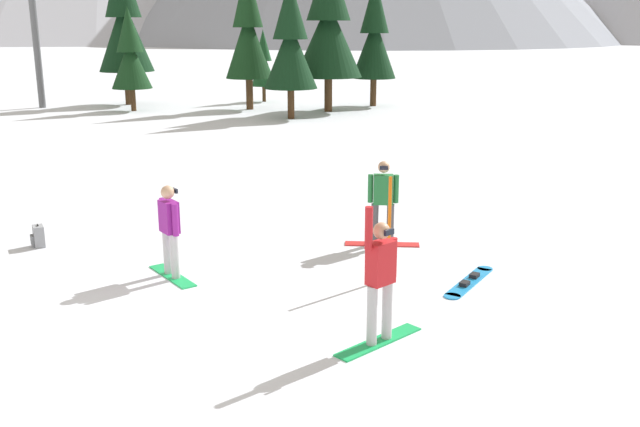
{
  "coord_description": "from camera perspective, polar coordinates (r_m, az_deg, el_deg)",
  "views": [
    {
      "loc": [
        4.61,
        -8.82,
        4.48
      ],
      "look_at": [
        2.25,
        3.9,
        1.0
      ],
      "focal_mm": 40.06,
      "sensor_mm": 36.0,
      "label": 1
    }
  ],
  "objects": [
    {
      "name": "pine_tree_young",
      "position": [
        36.96,
        0.68,
        14.87
      ],
      "size": [
        3.42,
        3.42,
        7.98
      ],
      "color": "#472D19",
      "rests_on": "ground_plane"
    },
    {
      "name": "pine_tree_slender",
      "position": [
        38.49,
        -14.93,
        12.17
      ],
      "size": [
        2.05,
        2.05,
        5.26
      ],
      "color": "#472D19",
      "rests_on": "ground_plane"
    },
    {
      "name": "pine_tree_leaning",
      "position": [
        38.08,
        -5.78,
        14.3
      ],
      "size": [
        2.42,
        2.42,
        7.38
      ],
      "color": "#472D19",
      "rests_on": "ground_plane"
    },
    {
      "name": "pine_tree_short",
      "position": [
        41.58,
        -15.4,
        14.6
      ],
      "size": [
        2.98,
        2.98,
        8.29
      ],
      "color": "#472D19",
      "rests_on": "ground_plane"
    },
    {
      "name": "snowboarder_midground",
      "position": [
        13.03,
        -11.91,
        -1.23
      ],
      "size": [
        1.24,
        1.2,
        1.7
      ],
      "color": "#19B259",
      "rests_on": "ground_plane"
    },
    {
      "name": "ground_plane",
      "position": [
        10.91,
        -15.76,
        -9.8
      ],
      "size": [
        800.0,
        800.0,
        0.0
      ],
      "primitive_type": "plane",
      "color": "silver"
    },
    {
      "name": "snowboarder_foreground",
      "position": [
        10.13,
        4.85,
        -5.17
      ],
      "size": [
        1.17,
        1.44,
        2.08
      ],
      "color": "#19B259",
      "rests_on": "ground_plane"
    },
    {
      "name": "snowboarder_background",
      "position": [
        14.65,
        5.05,
        1.0
      ],
      "size": [
        1.56,
        0.45,
        1.77
      ],
      "color": "red",
      "rests_on": "ground_plane"
    },
    {
      "name": "pine_tree_twin",
      "position": [
        39.59,
        4.36,
        13.93
      ],
      "size": [
        2.41,
        2.41,
        6.84
      ],
      "color": "#472D19",
      "rests_on": "ground_plane"
    },
    {
      "name": "pine_tree_tall",
      "position": [
        34.2,
        -2.38,
        13.48
      ],
      "size": [
        2.53,
        2.53,
        6.5
      ],
      "color": "#472D19",
      "rests_on": "ground_plane"
    },
    {
      "name": "backpack_grey",
      "position": [
        15.78,
        -21.59,
        -1.72
      ],
      "size": [
        0.37,
        0.38,
        0.47
      ],
      "color": "gray",
      "rests_on": "ground_plane"
    },
    {
      "name": "loose_snowboard_near_right",
      "position": [
        13.01,
        11.85,
        -5.32
      ],
      "size": [
        0.97,
        1.88,
        0.09
      ],
      "color": "#1E8CD8",
      "rests_on": "ground_plane"
    },
    {
      "name": "trail_marker_pole",
      "position": [
        12.67,
        5.55,
        -1.23
      ],
      "size": [
        0.06,
        0.06,
        1.88
      ],
      "primitive_type": "cylinder",
      "color": "orange",
      "rests_on": "ground_plane"
    },
    {
      "name": "pine_tree_broad",
      "position": [
        41.85,
        -4.54,
        11.93
      ],
      "size": [
        1.47,
        1.47,
        4.08
      ],
      "color": "#472D19",
      "rests_on": "ground_plane"
    }
  ]
}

